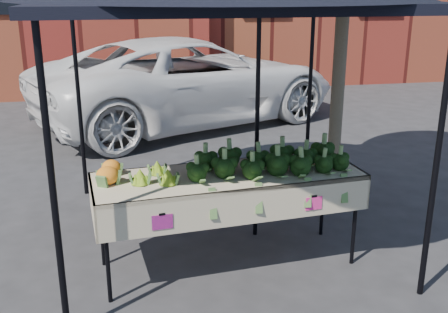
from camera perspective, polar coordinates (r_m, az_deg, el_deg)
ground at (r=5.22m, az=2.44°, el=-10.76°), size 90.00×90.00×0.00m
table at (r=4.91m, az=0.45°, el=-6.83°), size 2.47×1.03×0.90m
canopy at (r=5.22m, az=-0.35°, el=5.37°), size 3.16×3.16×2.74m
broccoli_heap at (r=4.80m, az=4.62°, el=-0.12°), size 1.53×0.56×0.24m
romanesco_cluster at (r=4.61m, az=-7.62°, el=-1.37°), size 0.42×0.46×0.19m
cauliflower_pair at (r=4.69m, az=-12.19°, el=-1.43°), size 0.22×0.42×0.17m
street_tree at (r=6.03m, az=12.56°, el=13.90°), size 2.16×2.16×4.25m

